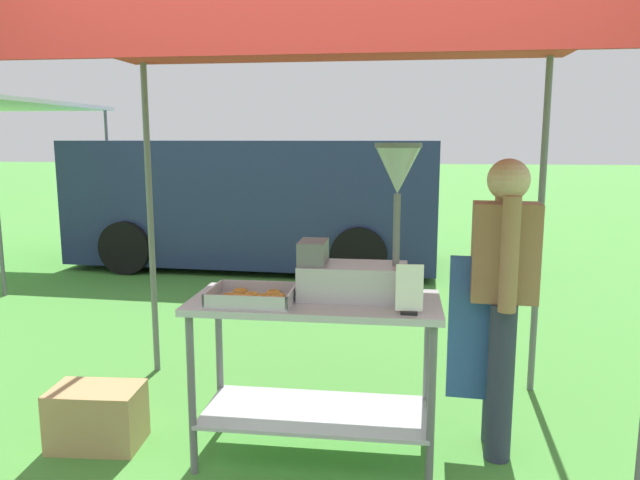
# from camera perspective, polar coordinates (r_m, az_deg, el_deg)

# --- Properties ---
(ground_plane) EXTENTS (70.00, 70.00, 0.00)m
(ground_plane) POSITION_cam_1_polar(r_m,az_deg,el_deg) (8.23, 5.16, -2.51)
(ground_plane) COLOR #478E38
(stall_canopy) EXTENTS (2.90, 2.07, 2.28)m
(stall_canopy) POSITION_cam_1_polar(r_m,az_deg,el_deg) (3.17, -0.25, 18.19)
(stall_canopy) COLOR slate
(stall_canopy) RESTS_ON ground
(donut_cart) EXTENTS (1.30, 0.58, 0.89)m
(donut_cart) POSITION_cam_1_polar(r_m,az_deg,el_deg) (3.22, -0.48, -9.79)
(donut_cart) COLOR #B7B7BC
(donut_cart) RESTS_ON ground
(donut_tray) EXTENTS (0.43, 0.33, 0.07)m
(donut_tray) POSITION_cam_1_polar(r_m,az_deg,el_deg) (3.10, -6.52, -5.44)
(donut_tray) COLOR #B7B7BC
(donut_tray) RESTS_ON donut_cart
(donut_fryer) EXTENTS (0.62, 0.28, 0.80)m
(donut_fryer) POSITION_cam_1_polar(r_m,az_deg,el_deg) (3.11, 4.04, -0.68)
(donut_fryer) COLOR #B7B7BC
(donut_fryer) RESTS_ON donut_cart
(menu_sign) EXTENTS (0.13, 0.05, 0.24)m
(menu_sign) POSITION_cam_1_polar(r_m,az_deg,el_deg) (2.89, 8.45, -4.99)
(menu_sign) COLOR black
(menu_sign) RESTS_ON donut_cart
(vendor) EXTENTS (0.46, 0.53, 1.61)m
(vendor) POSITION_cam_1_polar(r_m,az_deg,el_deg) (3.37, 16.80, -4.69)
(vendor) COLOR #2D3347
(vendor) RESTS_ON ground
(supply_crate) EXTENTS (0.51, 0.34, 0.34)m
(supply_crate) POSITION_cam_1_polar(r_m,az_deg,el_deg) (3.74, -20.34, -15.39)
(supply_crate) COLOR tan
(supply_crate) RESTS_ON ground
(van_navy) EXTENTS (4.89, 2.25, 1.69)m
(van_navy) POSITION_cam_1_polar(r_m,az_deg,el_deg) (8.33, -5.72, 3.75)
(van_navy) COLOR navy
(van_navy) RESTS_ON ground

